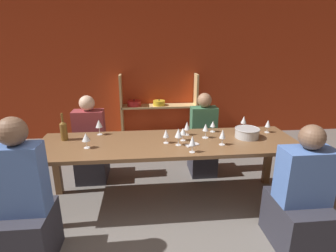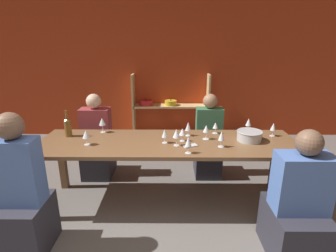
{
  "view_description": "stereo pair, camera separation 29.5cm",
  "coord_description": "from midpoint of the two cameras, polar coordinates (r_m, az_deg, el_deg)",
  "views": [
    {
      "loc": [
        -0.1,
        -1.29,
        1.84
      ],
      "look_at": [
        0.17,
        1.51,
        0.93
      ],
      "focal_mm": 28.0,
      "sensor_mm": 36.0,
      "label": 1
    },
    {
      "loc": [
        0.2,
        -1.3,
        1.84
      ],
      "look_at": [
        0.17,
        1.51,
        0.93
      ],
      "focal_mm": 28.0,
      "sensor_mm": 36.0,
      "label": 2
    }
  ],
  "objects": [
    {
      "name": "wall_back_red",
      "position": [
        5.15,
        -0.12,
        12.53
      ],
      "size": [
        8.8,
        0.06,
        2.7
      ],
      "color": "#B23819",
      "rests_on": "ground_plane"
    },
    {
      "name": "shelf_unit",
      "position": [
        5.11,
        2.06,
        2.6
      ],
      "size": [
        1.47,
        0.3,
        1.25
      ],
      "color": "tan",
      "rests_on": "ground_plane"
    },
    {
      "name": "dining_table",
      "position": [
        2.94,
        2.87,
        -5.01
      ],
      "size": [
        2.87,
        0.82,
        0.78
      ],
      "color": "brown",
      "rests_on": "ground_plane"
    },
    {
      "name": "mixing_bowl",
      "position": [
        3.1,
        19.93,
        -1.98
      ],
      "size": [
        0.28,
        0.28,
        0.11
      ],
      "color": "#B7BABC",
      "rests_on": "dining_table"
    },
    {
      "name": "wine_bottle_green",
      "position": [
        3.19,
        -18.56,
        -0.15
      ],
      "size": [
        0.08,
        0.08,
        0.31
      ],
      "color": "brown",
      "rests_on": "dining_table"
    },
    {
      "name": "wine_glass_red_a",
      "position": [
        2.83,
        2.25,
        -1.74
      ],
      "size": [
        0.06,
        0.06,
        0.16
      ],
      "color": "white",
      "rests_on": "dining_table"
    },
    {
      "name": "wine_glass_red_b",
      "position": [
        2.99,
        11.13,
        -0.74
      ],
      "size": [
        0.07,
        0.07,
        0.17
      ],
      "color": "white",
      "rests_on": "dining_table"
    },
    {
      "name": "wine_glass_red_c",
      "position": [
        2.59,
        7.72,
        -3.52
      ],
      "size": [
        0.06,
        0.06,
        0.18
      ],
      "color": "white",
      "rests_on": "dining_table"
    },
    {
      "name": "wine_glass_red_d",
      "position": [
        2.76,
        4.92,
        -1.73
      ],
      "size": [
        0.08,
        0.08,
        0.19
      ],
      "color": "white",
      "rests_on": "dining_table"
    },
    {
      "name": "wine_glass_white_a",
      "position": [
        2.81,
        14.55,
        -2.25
      ],
      "size": [
        0.07,
        0.07,
        0.17
      ],
      "color": "white",
      "rests_on": "dining_table"
    },
    {
      "name": "wine_glass_empty_a",
      "position": [
        3.37,
        19.56,
        0.72
      ],
      "size": [
        0.07,
        0.07,
        0.17
      ],
      "color": "white",
      "rests_on": "dining_table"
    },
    {
      "name": "wine_glass_empty_b",
      "position": [
        3.22,
        -11.63,
        0.89
      ],
      "size": [
        0.08,
        0.08,
        0.19
      ],
      "color": "white",
      "rests_on": "dining_table"
    },
    {
      "name": "wine_glass_empty_c",
      "position": [
        3.33,
        24.33,
        -0.25
      ],
      "size": [
        0.06,
        0.06,
        0.16
      ],
      "color": "white",
      "rests_on": "dining_table"
    },
    {
      "name": "wine_glass_red_e",
      "position": [
        3.21,
        12.9,
        -0.03
      ],
      "size": [
        0.07,
        0.07,
        0.14
      ],
      "color": "white",
      "rests_on": "dining_table"
    },
    {
      "name": "wine_glass_empty_d",
      "position": [
        2.87,
        -14.63,
        -1.83
      ],
      "size": [
        0.08,
        0.08,
        0.16
      ],
      "color": "white",
      "rests_on": "dining_table"
    },
    {
      "name": "wine_glass_red_f",
      "position": [
        3.07,
        7.15,
        -0.22
      ],
      "size": [
        0.07,
        0.07,
        0.17
      ],
      "color": "white",
      "rests_on": "dining_table"
    },
    {
      "name": "wine_glass_empty_e",
      "position": [
        2.9,
        6.09,
        -1.35
      ],
      "size": [
        0.08,
        0.08,
        0.15
      ],
      "color": "white",
      "rests_on": "dining_table"
    },
    {
      "name": "cell_phone",
      "position": [
        2.8,
        7.89,
        -4.33
      ],
      "size": [
        0.17,
        0.13,
        0.01
      ],
      "color": "silver",
      "rests_on": "dining_table"
    },
    {
      "name": "person_near_a",
      "position": [
        2.69,
        29.21,
        -16.24
      ],
      "size": [
        0.45,
        0.56,
        1.19
      ],
      "color": "#2D2D38",
      "rests_on": "ground_plane"
    },
    {
      "name": "person_far_a",
      "position": [
        3.77,
        10.94,
        -4.22
      ],
      "size": [
        0.36,
        0.45,
        1.17
      ],
      "rotation": [
        0.0,
        0.0,
        3.14
      ],
      "color": "#2D2D38",
      "rests_on": "ground_plane"
    },
    {
      "name": "person_near_b",
      "position": [
        2.64,
        -25.99,
        -14.7
      ],
      "size": [
        0.37,
        0.46,
        1.31
      ],
      "color": "#2D2D38",
      "rests_on": "ground_plane"
    },
    {
      "name": "person_far_b",
      "position": [
        3.79,
        -12.94,
        -4.36
      ],
      "size": [
        0.4,
        0.5,
        1.18
      ],
      "rotation": [
        0.0,
        0.0,
        3.14
      ],
      "color": "#2D2D38",
      "rests_on": "ground_plane"
    }
  ]
}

